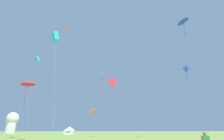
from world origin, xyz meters
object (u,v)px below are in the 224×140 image
object	(u,v)px
kite_red_parafoil	(28,84)
kite_blue_diamond	(186,70)
kite_cyan_delta	(36,59)
kite_magenta_diamond	(103,79)
kite_red_diamond	(112,82)
festival_tent_right	(69,130)
observatory_dome	(12,121)
kite_orange_box	(92,112)
kite_blue_parafoil	(183,22)
kite_pink_diamond	(67,31)
kite_cyan_box	(56,36)

from	to	relation	value
kite_red_parafoil	kite_blue_diamond	distance (m)	53.72
kite_cyan_delta	kite_magenta_diamond	xyz separation A→B (m)	(18.57, 10.74, -1.81)
kite_red_diamond	kite_cyan_delta	bearing A→B (deg)	-176.21
festival_tent_right	observatory_dome	distance (m)	41.78
kite_orange_box	kite_red_parafoil	bearing A→B (deg)	-118.71
kite_red_parafoil	kite_blue_diamond	bearing A→B (deg)	18.28
kite_cyan_delta	kite_red_diamond	bearing A→B (deg)	3.79
kite_red_parafoil	kite_red_diamond	size ratio (longest dim) A/B	0.81
kite_magenta_diamond	kite_blue_diamond	size ratio (longest dim) A/B	0.79
kite_blue_parafoil	festival_tent_right	size ratio (longest dim) A/B	6.26
kite_red_diamond	festival_tent_right	xyz separation A→B (m)	(-16.07, 28.60, -12.50)
kite_orange_box	festival_tent_right	world-z (taller)	kite_orange_box
kite_cyan_delta	festival_tent_right	size ratio (longest dim) A/B	4.39
kite_pink_diamond	kite_orange_box	xyz separation A→B (m)	(8.97, 16.74, -25.48)
kite_cyan_box	kite_red_parafoil	size ratio (longest dim) A/B	1.49
kite_cyan_delta	kite_orange_box	size ratio (longest dim) A/B	2.18
festival_tent_right	observatory_dome	bearing A→B (deg)	148.24
kite_magenta_diamond	festival_tent_right	world-z (taller)	kite_magenta_diamond
kite_pink_diamond	kite_cyan_box	xyz separation A→B (m)	(3.90, -21.44, -15.82)
kite_pink_diamond	festival_tent_right	xyz separation A→B (m)	(-0.55, 23.52, -32.23)
kite_orange_box	kite_cyan_box	bearing A→B (deg)	-97.57
kite_pink_diamond	festival_tent_right	world-z (taller)	kite_pink_diamond
kite_red_parafoil	observatory_dome	xyz separation A→B (m)	(-30.65, 54.59, -6.13)
kite_red_parafoil	kite_red_diamond	distance (m)	21.26
kite_blue_diamond	kite_cyan_box	bearing A→B (deg)	-144.84
kite_cyan_delta	festival_tent_right	distance (m)	35.52
kite_pink_diamond	kite_cyan_box	size ratio (longest dim) A/B	1.89
kite_red_diamond	festival_tent_right	size ratio (longest dim) A/B	3.32
kite_magenta_diamond	festival_tent_right	xyz separation A→B (m)	(-13.45, 19.26, -16.49)
kite_pink_diamond	kite_blue_parafoil	bearing A→B (deg)	-21.12
kite_cyan_box	kite_blue_parafoil	bearing A→B (deg)	15.14
kite_cyan_delta	kite_pink_diamond	xyz separation A→B (m)	(5.67, 6.49, 13.93)
kite_pink_diamond	kite_blue_diamond	bearing A→B (deg)	9.26
kite_red_diamond	kite_blue_diamond	size ratio (longest dim) A/B	0.63
kite_cyan_delta	kite_red_parafoil	world-z (taller)	kite_cyan_delta
festival_tent_right	kite_blue_diamond	bearing A→B (deg)	-19.75
kite_blue_parafoil	kite_cyan_delta	world-z (taller)	kite_blue_parafoil
festival_tent_right	observatory_dome	size ratio (longest dim) A/B	0.44
kite_cyan_delta	kite_red_diamond	size ratio (longest dim) A/B	1.32
kite_cyan_delta	kite_magenta_diamond	bearing A→B (deg)	30.04
kite_cyan_delta	kite_magenta_diamond	size ratio (longest dim) A/B	1.06
kite_blue_parafoil	kite_red_diamond	world-z (taller)	kite_blue_parafoil
kite_cyan_box	kite_red_parafoil	world-z (taller)	kite_cyan_box
kite_cyan_box	kite_orange_box	world-z (taller)	kite_cyan_box
kite_blue_diamond	observatory_dome	bearing A→B (deg)	154.68
kite_orange_box	kite_red_diamond	distance (m)	23.49
kite_pink_diamond	kite_orange_box	distance (m)	31.78
kite_cyan_delta	kite_red_parafoil	bearing A→B (deg)	-80.81
kite_magenta_diamond	kite_blue_parafoil	bearing A→B (deg)	-39.31
kite_blue_parafoil	kite_red_parafoil	xyz separation A→B (m)	(-39.48, 4.03, -17.07)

